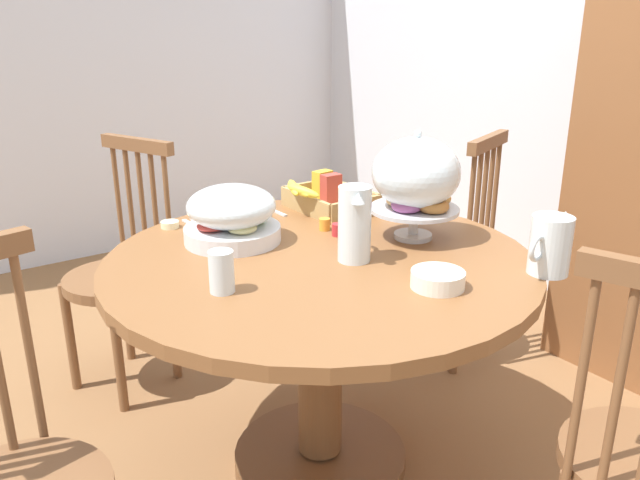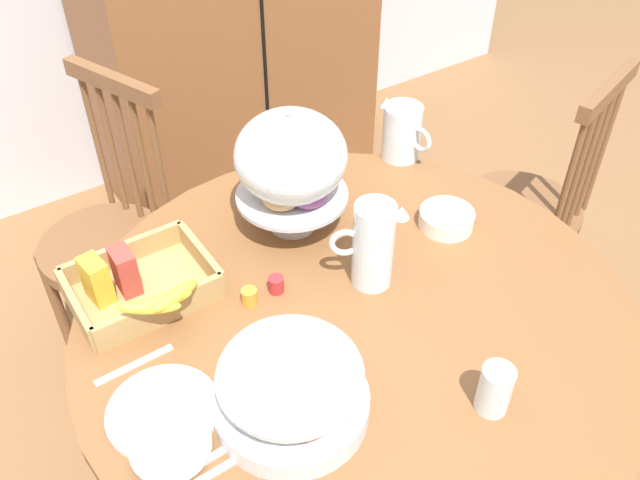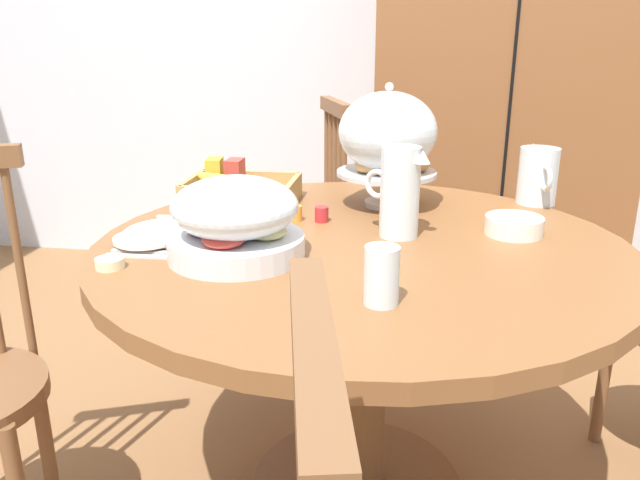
% 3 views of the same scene
% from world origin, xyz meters
% --- Properties ---
extents(ground_plane, '(10.00, 10.00, 0.00)m').
position_xyz_m(ground_plane, '(0.00, 0.00, 0.00)').
color(ground_plane, brown).
extents(wall_left, '(0.06, 4.32, 2.60)m').
position_xyz_m(wall_left, '(-2.43, 0.36, 1.30)').
color(wall_left, silver).
rests_on(wall_left, ground_plane).
extents(dining_table, '(1.26, 1.26, 0.74)m').
position_xyz_m(dining_table, '(0.03, -0.04, 0.54)').
color(dining_table, brown).
rests_on(dining_table, ground_plane).
extents(windsor_chair_by_cabinet, '(0.43, 0.43, 0.97)m').
position_xyz_m(windsor_chair_by_cabinet, '(-0.27, 0.84, 0.45)').
color(windsor_chair_by_cabinet, brown).
rests_on(windsor_chair_by_cabinet, ground_plane).
extents(windsor_chair_facing_door, '(0.43, 0.43, 0.97)m').
position_xyz_m(windsor_chair_facing_door, '(-0.84, -0.36, 0.45)').
color(windsor_chair_facing_door, brown).
rests_on(windsor_chair_facing_door, ground_plane).
extents(pastry_stand_with_dome, '(0.28, 0.28, 0.34)m').
position_xyz_m(pastry_stand_with_dome, '(0.07, 0.30, 0.94)').
color(pastry_stand_with_dome, silver).
rests_on(pastry_stand_with_dome, dining_table).
extents(fruit_platter_covered, '(0.30, 0.30, 0.18)m').
position_xyz_m(fruit_platter_covered, '(-0.23, -0.19, 0.83)').
color(fruit_platter_covered, silver).
rests_on(fruit_platter_covered, dining_table).
extents(orange_juice_pitcher, '(0.16, 0.11, 0.22)m').
position_xyz_m(orange_juice_pitcher, '(0.12, 0.02, 0.84)').
color(orange_juice_pitcher, silver).
rests_on(orange_juice_pitcher, dining_table).
extents(milk_pitcher, '(0.11, 0.19, 0.16)m').
position_xyz_m(milk_pitcher, '(0.50, 0.39, 0.81)').
color(milk_pitcher, silver).
rests_on(milk_pitcher, dining_table).
extents(cereal_basket, '(0.32, 0.30, 0.12)m').
position_xyz_m(cereal_basket, '(-0.36, 0.26, 0.78)').
color(cereal_basket, tan).
rests_on(cereal_basket, dining_table).
extents(china_plate_large, '(0.22, 0.22, 0.01)m').
position_xyz_m(china_plate_large, '(-0.44, -0.05, 0.75)').
color(china_plate_large, white).
rests_on(china_plate_large, dining_table).
extents(china_plate_small, '(0.15, 0.15, 0.01)m').
position_xyz_m(china_plate_small, '(-0.46, -0.14, 0.76)').
color(china_plate_small, white).
rests_on(china_plate_small, china_plate_large).
extents(cereal_bowl, '(0.14, 0.14, 0.04)m').
position_xyz_m(cereal_bowl, '(0.40, 0.07, 0.76)').
color(cereal_bowl, white).
rests_on(cereal_bowl, dining_table).
extents(drinking_glass, '(0.06, 0.06, 0.11)m').
position_xyz_m(drinking_glass, '(0.10, -0.39, 0.80)').
color(drinking_glass, silver).
rests_on(drinking_glass, dining_table).
extents(butter_dish, '(0.06, 0.06, 0.02)m').
position_xyz_m(butter_dish, '(-0.48, -0.29, 0.75)').
color(butter_dish, beige).
rests_on(butter_dish, dining_table).
extents(jam_jar_strawberry, '(0.04, 0.04, 0.04)m').
position_xyz_m(jam_jar_strawberry, '(-0.09, 0.11, 0.76)').
color(jam_jar_strawberry, '#B7282D').
rests_on(jam_jar_strawberry, dining_table).
extents(jam_jar_apricot, '(0.04, 0.04, 0.04)m').
position_xyz_m(jam_jar_apricot, '(-0.16, 0.11, 0.76)').
color(jam_jar_apricot, orange).
rests_on(jam_jar_apricot, dining_table).
extents(table_knife, '(0.17, 0.02, 0.01)m').
position_xyz_m(table_knife, '(-0.44, -0.19, 0.74)').
color(table_knife, silver).
rests_on(table_knife, dining_table).
extents(dinner_fork, '(0.17, 0.02, 0.01)m').
position_xyz_m(dinner_fork, '(-0.44, -0.22, 0.74)').
color(dinner_fork, silver).
rests_on(dinner_fork, dining_table).
extents(soup_spoon, '(0.17, 0.02, 0.01)m').
position_xyz_m(soup_spoon, '(-0.44, 0.09, 0.74)').
color(soup_spoon, silver).
rests_on(soup_spoon, dining_table).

